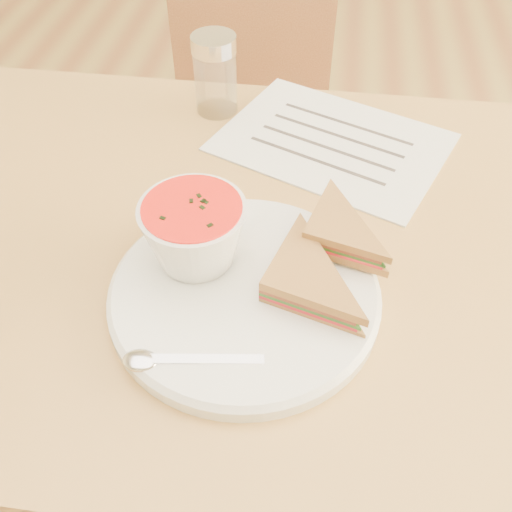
% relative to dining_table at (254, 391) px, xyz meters
% --- Properties ---
extents(floor, '(5.00, 6.00, 0.01)m').
position_rel_dining_table_xyz_m(floor, '(0.00, 0.00, -0.38)').
color(floor, brown).
rests_on(floor, ground).
extents(dining_table, '(1.00, 0.70, 0.75)m').
position_rel_dining_table_xyz_m(dining_table, '(0.00, 0.00, 0.00)').
color(dining_table, olive).
rests_on(dining_table, floor).
extents(chair_far, '(0.40, 0.40, 0.82)m').
position_rel_dining_table_xyz_m(chair_far, '(-0.09, 0.57, 0.04)').
color(chair_far, brown).
rests_on(chair_far, floor).
extents(plate, '(0.32, 0.32, 0.02)m').
position_rel_dining_table_xyz_m(plate, '(0.00, -0.10, 0.38)').
color(plate, white).
rests_on(plate, dining_table).
extents(soup_bowl, '(0.14, 0.14, 0.08)m').
position_rel_dining_table_xyz_m(soup_bowl, '(-0.06, -0.07, 0.43)').
color(soup_bowl, white).
rests_on(soup_bowl, plate).
extents(sandwich_half_a, '(0.15, 0.15, 0.04)m').
position_rel_dining_table_xyz_m(sandwich_half_a, '(0.02, -0.12, 0.41)').
color(sandwich_half_a, '#AD823D').
rests_on(sandwich_half_a, plate).
extents(sandwich_half_b, '(0.12, 0.12, 0.03)m').
position_rel_dining_table_xyz_m(sandwich_half_b, '(0.06, -0.05, 0.42)').
color(sandwich_half_b, '#AD823D').
rests_on(sandwich_half_b, plate).
extents(spoon, '(0.18, 0.06, 0.01)m').
position_rel_dining_table_xyz_m(spoon, '(-0.03, -0.20, 0.40)').
color(spoon, silver).
rests_on(spoon, plate).
extents(paper_menu, '(0.38, 0.33, 0.00)m').
position_rel_dining_table_xyz_m(paper_menu, '(0.09, 0.20, 0.38)').
color(paper_menu, white).
rests_on(paper_menu, dining_table).
extents(condiment_shaker, '(0.08, 0.08, 0.12)m').
position_rel_dining_table_xyz_m(condiment_shaker, '(-0.10, 0.27, 0.43)').
color(condiment_shaker, silver).
rests_on(condiment_shaker, dining_table).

